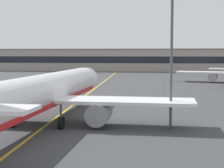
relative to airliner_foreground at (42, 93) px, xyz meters
The scene contains 5 objects.
taxiway_centreline 16.78m from the airliner_foreground, 91.51° to the left, with size 0.30×180.00×0.01m, color yellow.
airliner_foreground is the anchor object (origin of this frame).
apron_lamp_post 14.00m from the airliner_foreground, ahead, with size 2.24×0.90×13.56m.
safety_cone_by_nose_gear 16.55m from the airliner_foreground, 84.38° to the left, with size 0.44×0.44×0.55m.
terminal_building 116.39m from the airliner_foreground, 93.21° to the left, with size 127.25×12.40×9.76m.
Camera 1 is at (12.67, -21.63, 7.58)m, focal length 55.41 mm.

